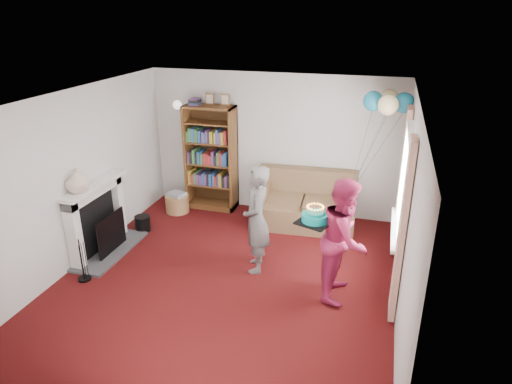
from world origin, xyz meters
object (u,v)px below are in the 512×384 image
(sofa, at_px, (304,204))
(birthday_cake, at_px, (315,218))
(bookcase, at_px, (212,159))
(person_magenta, at_px, (344,239))
(person_striped, at_px, (257,220))

(sofa, relative_size, birthday_cake, 4.38)
(birthday_cake, bearing_deg, sofa, 103.30)
(birthday_cake, bearing_deg, bookcase, 134.78)
(person_magenta, height_order, birthday_cake, person_magenta)
(bookcase, relative_size, person_striped, 1.37)
(sofa, distance_m, person_magenta, 2.20)
(bookcase, bearing_deg, person_magenta, -39.69)
(person_magenta, distance_m, birthday_cake, 0.48)
(bookcase, height_order, person_striped, bookcase)
(sofa, height_order, birthday_cake, birthday_cake)
(person_magenta, bearing_deg, sofa, 27.00)
(bookcase, bearing_deg, sofa, -7.35)
(person_striped, height_order, birthday_cake, person_striped)
(person_striped, xyz_separation_m, person_magenta, (1.24, -0.28, 0.03))
(person_magenta, bearing_deg, birthday_cake, 107.29)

